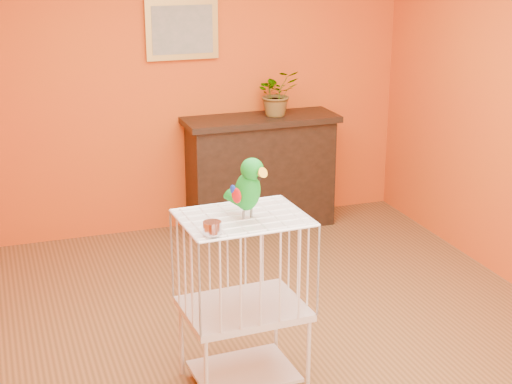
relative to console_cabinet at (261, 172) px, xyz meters
name	(u,v)px	position (x,y,z in m)	size (l,w,h in m)	color
ground	(273,340)	(-0.63, -2.01, -0.50)	(4.50, 4.50, 0.00)	brown
room_shell	(275,100)	(-0.63, -2.01, 1.08)	(4.50, 4.50, 4.50)	#CD4513
console_cabinet	(261,172)	(0.00, 0.00, 0.00)	(1.35, 0.49, 1.00)	black
potted_plant	(278,98)	(0.15, -0.02, 0.66)	(0.36, 0.40, 0.31)	#26722D
framed_picture	(182,30)	(-0.63, 0.20, 1.25)	(0.62, 0.04, 0.50)	gold
birdcage	(243,300)	(-0.97, -2.45, 0.04)	(0.70, 0.55, 1.04)	beige
feed_cup	(212,228)	(-1.20, -2.65, 0.58)	(0.10, 0.10, 0.07)	silver
parrot	(248,187)	(-0.95, -2.47, 0.72)	(0.20, 0.31, 0.35)	#59544C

